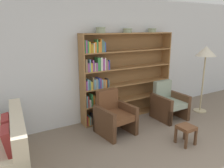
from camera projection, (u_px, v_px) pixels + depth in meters
The scene contains 9 objects.
wall_back at pixel (118, 59), 5.11m from camera, with size 12.00×0.06×2.75m.
bookshelf at pixel (119, 77), 5.02m from camera, with size 2.34×0.30×1.98m.
bowl_stoneware at pixel (101, 30), 4.52m from camera, with size 0.22×0.22×0.12m.
bowl_terracotta at pixel (128, 30), 4.85m from camera, with size 0.21×0.21×0.10m.
bowl_brass at pixel (152, 30), 5.19m from camera, with size 0.21×0.21×0.09m.
armchair_leather at pixel (114, 115), 4.41m from camera, with size 0.72×0.75×0.86m.
armchair_cushioned at pixel (168, 103), 5.14m from camera, with size 0.64×0.68×0.86m.
floor_lamp at pixel (206, 54), 5.28m from camera, with size 0.48×0.48×1.66m.
footstool at pixel (186, 130), 3.99m from camera, with size 0.29×0.29×0.36m.
Camera 1 is at (-2.70, -1.41, 2.10)m, focal length 35.00 mm.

